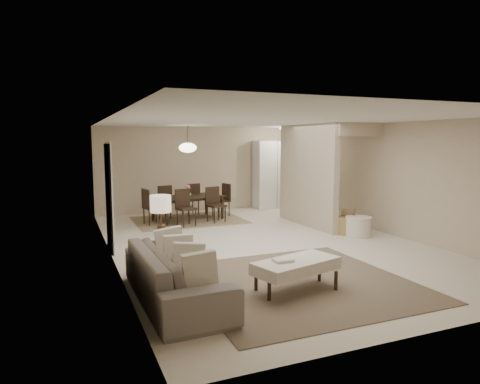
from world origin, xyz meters
name	(u,v)px	position (x,y,z in m)	size (l,w,h in m)	color
floor	(262,243)	(0.00, 0.00, 0.00)	(9.00, 9.00, 0.00)	beige
ceiling	(263,121)	(0.00, 0.00, 2.50)	(9.00, 9.00, 0.00)	white
back_wall	(198,169)	(0.00, 4.50, 1.25)	(6.00, 6.00, 0.00)	#C0AB91
left_wall	(110,189)	(-3.00, 0.00, 1.25)	(9.00, 9.00, 0.00)	#C0AB91
right_wall	(380,178)	(3.00, 0.00, 1.25)	(9.00, 9.00, 0.00)	#C0AB91
partition	(307,175)	(1.80, 1.25, 1.25)	(0.15, 2.50, 2.50)	#C0AB91
doorway	(109,198)	(-2.97, 0.60, 1.02)	(0.04, 0.90, 2.04)	black
pantry_cabinet	(273,174)	(2.35, 4.15, 1.05)	(1.20, 0.55, 2.10)	white
flush_light	(287,128)	(2.30, 3.20, 2.46)	(0.44, 0.44, 0.05)	white
living_rug	(297,282)	(-0.61, -2.48, 0.01)	(3.20, 3.20, 0.01)	brown
sofa	(176,275)	(-2.45, -2.48, 0.35)	(0.93, 2.37, 0.69)	slate
ottoman_bench	(296,266)	(-0.81, -2.78, 0.36)	(1.36, 0.88, 0.45)	silver
side_table	(162,260)	(-2.40, -1.40, 0.26)	(0.46, 0.46, 0.51)	black
table_lamp	(161,208)	(-2.40, -1.40, 1.07)	(0.32, 0.32, 0.76)	#4B3220
round_pouf	(358,227)	(2.20, -0.29, 0.22)	(0.56, 0.56, 0.44)	silver
wicker_basket	(347,226)	(2.10, 0.00, 0.19)	(0.46, 0.46, 0.39)	olive
dining_rug	(189,220)	(-0.73, 3.02, 0.01)	(2.80, 2.10, 0.01)	#8B7A56
dining_table	(189,208)	(-0.73, 3.02, 0.32)	(1.82, 1.01, 0.64)	black
dining_chairs	(188,203)	(-0.73, 3.02, 0.46)	(2.48, 2.01, 0.91)	black
vase	(188,194)	(-0.73, 3.02, 0.72)	(0.15, 0.15, 0.15)	white
yellow_mat	(305,213)	(2.66, 2.75, 0.01)	(0.89, 0.55, 0.01)	yellow
pendant_light	(188,148)	(-0.73, 3.02, 1.92)	(0.46, 0.46, 0.71)	#4B3220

